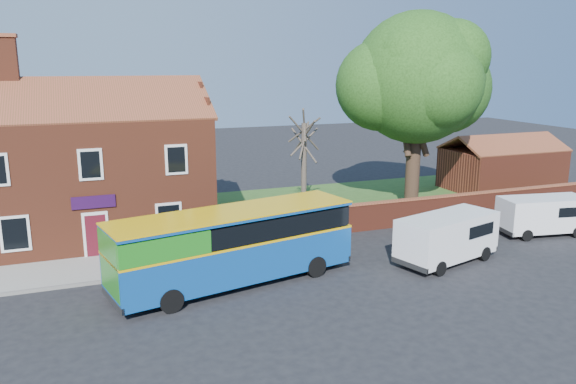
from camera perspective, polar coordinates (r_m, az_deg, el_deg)
name	(u,v)px	position (r m, az deg, el deg)	size (l,w,h in m)	color
ground	(286,295)	(23.21, -0.16, -10.46)	(120.00, 120.00, 0.00)	black
pavement	(99,268)	(27.30, -18.61, -7.37)	(18.00, 3.50, 0.12)	gray
kerb	(101,282)	(25.66, -18.44, -8.65)	(18.00, 0.15, 0.14)	slate
grass_strip	(396,198)	(39.86, 10.90, -0.64)	(26.00, 12.00, 0.04)	#426B28
shop_building	(90,174)	(32.00, -19.51, 1.74)	(12.30, 8.13, 10.50)	brown
boundary_wall	(449,208)	(34.86, 16.07, -1.53)	(22.00, 0.38, 1.60)	maroon
outbuilding	(501,168)	(44.84, 20.87, 2.31)	(8.20, 5.06, 4.17)	maroon
bus	(227,244)	(23.72, -6.20, -5.30)	(10.89, 4.88, 3.22)	#0D4593
van_near	(447,236)	(27.52, 15.87, -4.33)	(5.58, 3.44, 2.29)	white
van_far	(544,214)	(33.78, 24.53, -2.04)	(5.01, 2.65, 2.09)	white
large_tree	(416,82)	(36.05, 12.91, 10.83)	(10.13, 8.02, 12.36)	black
bare_tree	(304,165)	(33.99, 1.63, 2.77)	(2.35, 2.80, 6.27)	#4C4238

